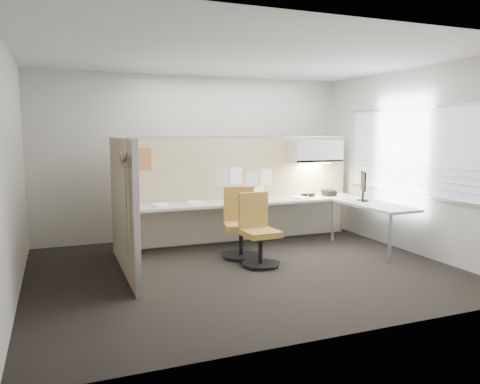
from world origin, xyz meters
name	(u,v)px	position (x,y,z in m)	size (l,w,h in m)	color
floor	(244,270)	(0.00, 0.00, -0.01)	(5.50, 4.50, 0.01)	black
ceiling	(244,56)	(0.00, 0.00, 2.80)	(5.50, 4.50, 0.01)	white
wall_back	(196,157)	(0.00, 2.25, 1.40)	(5.50, 0.02, 2.80)	beige
wall_front	(341,183)	(0.00, -2.25, 1.40)	(5.50, 0.02, 2.80)	beige
wall_left	(12,172)	(-2.75, 0.00, 1.40)	(0.02, 4.50, 2.80)	beige
wall_right	(411,161)	(2.75, 0.00, 1.40)	(0.02, 4.50, 2.80)	beige
window_pane	(410,151)	(2.73, 0.00, 1.55)	(0.01, 2.80, 1.30)	#A7B4C2
partition_back	(238,190)	(0.55, 1.60, 0.88)	(4.10, 0.06, 1.75)	tan
partition_left	(123,206)	(-1.50, 0.50, 0.88)	(0.06, 2.20, 1.75)	tan
desk	(271,209)	(0.93, 1.13, 0.60)	(4.00, 2.07, 0.73)	beige
overhead_bin	(315,151)	(1.90, 1.39, 1.51)	(0.90, 0.36, 0.38)	beige
task_light_strip	(315,163)	(1.90, 1.39, 1.30)	(0.60, 0.06, 0.02)	#FFEABF
pinned_papers	(243,180)	(0.63, 1.57, 1.03)	(1.01, 0.00, 0.47)	#8CBF8C
poster	(142,160)	(-1.05, 1.57, 1.42)	(0.28, 0.00, 0.35)	orange
chair_left	(258,232)	(0.27, 0.14, 0.46)	(0.52, 0.52, 0.99)	black
chair_right	(240,225)	(0.20, 0.64, 0.47)	(0.57, 0.59, 1.02)	black
monitor	(363,184)	(2.30, 0.55, 1.01)	(0.24, 0.41, 0.47)	black
phone	(329,193)	(2.13, 1.29, 0.78)	(0.22, 0.21, 0.12)	black
stapler	(304,195)	(1.69, 1.38, 0.76)	(0.14, 0.04, 0.05)	black
tape_dispenser	(312,195)	(1.80, 1.31, 0.76)	(0.10, 0.06, 0.06)	black
coat_hook	(124,170)	(-1.58, -0.33, 1.42)	(0.18, 0.45, 1.34)	silver
paper_stack_0	(161,205)	(-0.84, 1.26, 0.74)	(0.23, 0.30, 0.03)	white
paper_stack_1	(195,202)	(-0.28, 1.34, 0.74)	(0.23, 0.30, 0.02)	white
paper_stack_2	(241,200)	(0.45, 1.23, 0.75)	(0.23, 0.30, 0.04)	white
paper_stack_3	(258,200)	(0.77, 1.27, 0.74)	(0.23, 0.30, 0.02)	white
paper_stack_4	(299,197)	(1.51, 1.24, 0.74)	(0.23, 0.30, 0.02)	white
paper_stack_5	(360,200)	(2.31, 0.65, 0.74)	(0.23, 0.30, 0.02)	white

